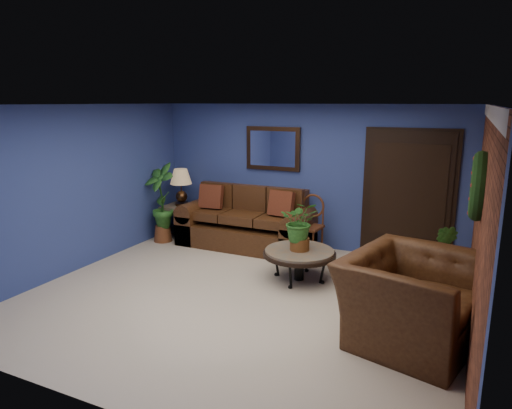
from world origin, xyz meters
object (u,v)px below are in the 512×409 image
at_px(table_lamp, 181,183).
at_px(sofa, 248,226).
at_px(armchair, 411,299).
at_px(coffee_table, 299,254).
at_px(side_chair, 310,221).
at_px(end_table, 182,213).

bearing_deg(table_lamp, sofa, 1.62).
relative_size(sofa, armchair, 1.63).
xyz_separation_m(table_lamp, armchair, (4.45, -2.25, -0.57)).
relative_size(table_lamp, armchair, 0.47).
distance_m(coffee_table, side_chair, 1.25).
bearing_deg(side_chair, end_table, -171.96).
relative_size(sofa, side_chair, 2.34).
relative_size(sofa, end_table, 3.56).
distance_m(sofa, end_table, 1.39).
distance_m(coffee_table, table_lamp, 3.08).
xyz_separation_m(coffee_table, end_table, (-2.79, 1.14, 0.07)).
bearing_deg(coffee_table, armchair, -33.70).
bearing_deg(table_lamp, end_table, 135.00).
height_order(sofa, table_lamp, table_lamp).
distance_m(sofa, table_lamp, 1.55).
height_order(sofa, end_table, sofa).
height_order(coffee_table, table_lamp, table_lamp).
xyz_separation_m(sofa, coffee_table, (1.41, -1.18, 0.05)).
relative_size(end_table, armchair, 0.46).
height_order(end_table, armchair, armchair).
bearing_deg(side_chair, armchair, -44.16).
bearing_deg(armchair, table_lamp, 77.87).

